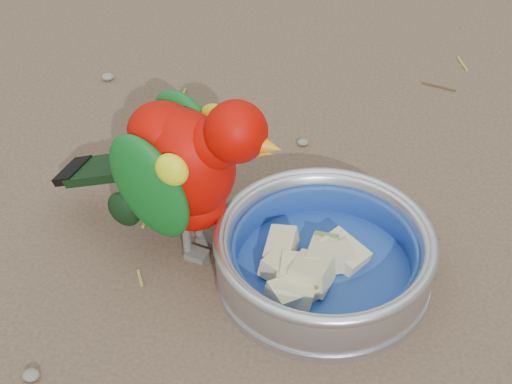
# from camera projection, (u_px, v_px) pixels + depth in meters

# --- Properties ---
(ground) EXTENTS (60.00, 60.00, 0.00)m
(ground) POSITION_uv_depth(u_px,v_px,m) (313.00, 258.00, 0.84)
(ground) COLOR brown
(food_bowl) EXTENTS (0.22, 0.22, 0.02)m
(food_bowl) POSITION_uv_depth(u_px,v_px,m) (323.00, 273.00, 0.81)
(food_bowl) COLOR #B2B2BA
(food_bowl) RESTS_ON ground
(bowl_wall) EXTENTS (0.22, 0.22, 0.04)m
(bowl_wall) POSITION_uv_depth(u_px,v_px,m) (324.00, 253.00, 0.79)
(bowl_wall) COLOR #B2B2BA
(bowl_wall) RESTS_ON food_bowl
(fruit_wedges) EXTENTS (0.13, 0.13, 0.03)m
(fruit_wedges) POSITION_uv_depth(u_px,v_px,m) (324.00, 257.00, 0.80)
(fruit_wedges) COLOR #C5BE8C
(fruit_wedges) RESTS_ON food_bowl
(lory_parrot) EXTENTS (0.26, 0.19, 0.19)m
(lory_parrot) POSITION_uv_depth(u_px,v_px,m) (185.00, 177.00, 0.79)
(lory_parrot) COLOR #AD0600
(lory_parrot) RESTS_ON ground
(ground_debris) EXTENTS (0.90, 0.80, 0.01)m
(ground_debris) POSITION_uv_depth(u_px,v_px,m) (328.00, 208.00, 0.90)
(ground_debris) COLOR olive
(ground_debris) RESTS_ON ground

